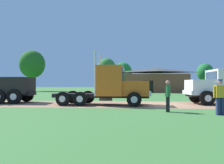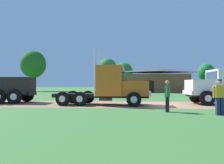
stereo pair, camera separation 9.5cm
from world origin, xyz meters
TOP-DOWN VIEW (x-y plane):
  - ground_plane at (0.00, 0.00)m, footprint 200.00×200.00m
  - dirt_track at (0.00, 0.00)m, footprint 120.00×5.78m
  - truck_foreground_white at (-3.45, -0.64)m, footprint 7.23×2.90m
  - truck_near_left at (4.75, 0.67)m, footprint 6.92×2.99m
  - visitor_standing_near at (2.24, -5.48)m, footprint 0.69×0.30m
  - visitor_walking_mid at (-0.13, -4.44)m, footprint 0.35×0.61m
  - shed_building at (2.89, 26.13)m, footprint 12.15×6.43m
  - tree_left at (-23.91, 30.59)m, footprint 5.59×5.59m
  - tree_mid at (-8.24, 40.60)m, footprint 4.92×4.92m
  - tree_right at (-3.82, 35.91)m, footprint 4.45×4.45m
  - tree_far_right at (13.43, 30.00)m, footprint 3.33×3.33m

SIDE VIEW (x-z plane):
  - ground_plane at x=0.00m, z-range 0.00..0.00m
  - dirt_track at x=0.00m, z-range 0.00..0.01m
  - visitor_walking_mid at x=-0.13m, z-range 0.07..1.82m
  - visitor_standing_near at x=2.24m, z-range 0.10..1.87m
  - truck_near_left at x=4.75m, z-range -0.37..2.93m
  - truck_foreground_white at x=-3.45m, z-range -0.65..3.31m
  - shed_building at x=2.89m, z-range -0.09..4.60m
  - tree_far_right at x=13.43m, z-range 1.06..6.91m
  - tree_right at x=-3.82m, z-range 0.94..7.75m
  - tree_mid at x=-8.24m, z-range 1.49..9.93m
  - tree_left at x=-23.91m, z-range 1.46..10.57m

